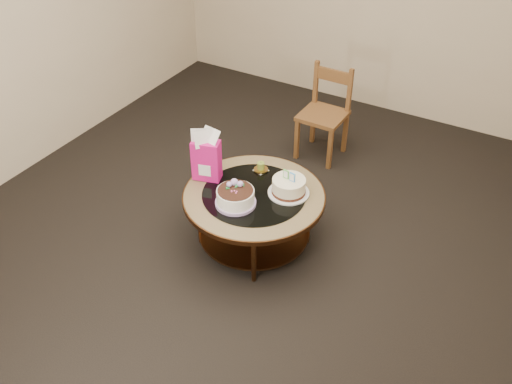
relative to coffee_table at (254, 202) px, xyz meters
The scene contains 8 objects.
ground 0.38m from the coffee_table, 164.05° to the left, with size 5.00×5.00×0.00m, color black.
room_walls 1.16m from the coffee_table, 164.05° to the left, with size 4.52×5.02×2.61m.
coffee_table is the anchor object (origin of this frame).
decorated_cake 0.22m from the coffee_table, 106.68° to the right, with size 0.29×0.29×0.17m.
cream_cake 0.28m from the coffee_table, 30.30° to the left, with size 0.29×0.29×0.19m.
gift_bag 0.48m from the coffee_table, behind, with size 0.22×0.19×0.40m.
pillar_candle 0.30m from the coffee_table, 109.69° to the left, with size 0.11×0.11×0.08m.
dining_chair 1.39m from the coffee_table, 93.27° to the left, with size 0.39×0.39×0.82m.
Camera 1 is at (1.62, -2.78, 2.89)m, focal length 40.00 mm.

